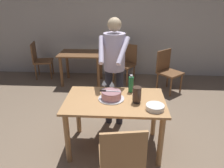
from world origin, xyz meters
TOP-DOWN VIEW (x-y plane):
  - ground_plane at (0.00, 0.00)m, footprint 14.00×14.00m
  - back_wall at (0.00, 3.03)m, footprint 10.00×0.12m
  - main_dining_table at (0.00, 0.00)m, footprint 1.30×0.80m
  - cake_on_platter at (-0.05, 0.02)m, footprint 0.34×0.34m
  - cake_knife at (-0.12, 0.02)m, footprint 0.27×0.03m
  - plate_stack at (0.49, -0.22)m, footprint 0.22×0.22m
  - wine_glass_near at (-0.06, 0.28)m, footprint 0.08×0.08m
  - wine_glass_far at (-0.17, 0.32)m, footprint 0.08×0.08m
  - water_bottle at (0.21, 0.27)m, footprint 0.07×0.07m
  - hurricane_lamp at (0.28, -0.05)m, footprint 0.11×0.11m
  - person_cutting_cake at (-0.04, 0.61)m, footprint 0.46×0.57m
  - chair_near_side at (0.10, -0.78)m, footprint 0.50×0.50m
  - background_table at (-0.90, 2.33)m, footprint 1.00×0.70m
  - background_chair_0 at (-2.01, 2.61)m, footprint 0.51×0.51m
  - background_chair_1 at (0.14, 2.49)m, footprint 0.60×0.60m
  - background_chair_2 at (1.05, 1.99)m, footprint 0.62×0.62m

SIDE VIEW (x-z plane):
  - ground_plane at x=0.00m, z-range 0.00..0.00m
  - chair_near_side at x=0.10m, z-range 0.04..0.94m
  - background_chair_0 at x=-2.01m, z-range 0.04..0.94m
  - background_chair_1 at x=0.14m, z-range 0.04..0.94m
  - background_chair_2 at x=1.05m, z-range 0.04..0.94m
  - background_table at x=-0.90m, z-range 0.21..0.95m
  - main_dining_table at x=0.00m, z-range 0.24..0.99m
  - plate_stack at x=0.49m, z-range 0.75..0.81m
  - cake_on_platter at x=-0.05m, z-range 0.75..0.86m
  - wine_glass_near at x=-0.06m, z-range 0.78..0.92m
  - wine_glass_far at x=-0.17m, z-range 0.78..0.92m
  - hurricane_lamp at x=0.28m, z-range 0.75..0.96m
  - water_bottle at x=0.21m, z-range 0.74..0.99m
  - cake_knife at x=-0.12m, z-range 0.86..0.88m
  - person_cutting_cake at x=-0.04m, z-range 0.22..1.94m
  - back_wall at x=0.00m, z-range 0.00..2.70m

